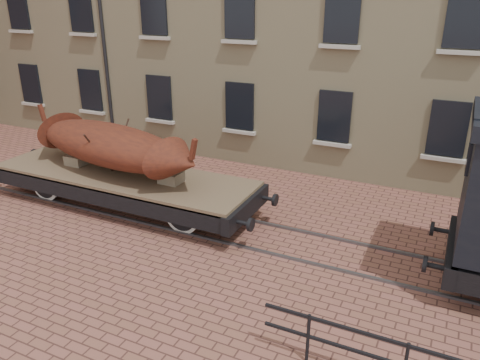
% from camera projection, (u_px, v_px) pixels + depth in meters
% --- Properties ---
extents(ground, '(90.00, 90.00, 0.00)m').
position_uv_depth(ground, '(244.00, 233.00, 12.62)').
color(ground, brown).
extents(rail_track, '(30.00, 1.52, 0.06)m').
position_uv_depth(rail_track, '(244.00, 232.00, 12.61)').
color(rail_track, '#59595E').
rests_on(rail_track, ground).
extents(flatcar_wagon, '(9.16, 2.48, 1.38)m').
position_uv_depth(flatcar_wagon, '(123.00, 180.00, 13.89)').
color(flatcar_wagon, brown).
rests_on(flatcar_wagon, ground).
extents(iron_boat, '(6.70, 2.84, 1.60)m').
position_uv_depth(iron_boat, '(110.00, 144.00, 13.64)').
color(iron_boat, '#5F2413').
rests_on(iron_boat, flatcar_wagon).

